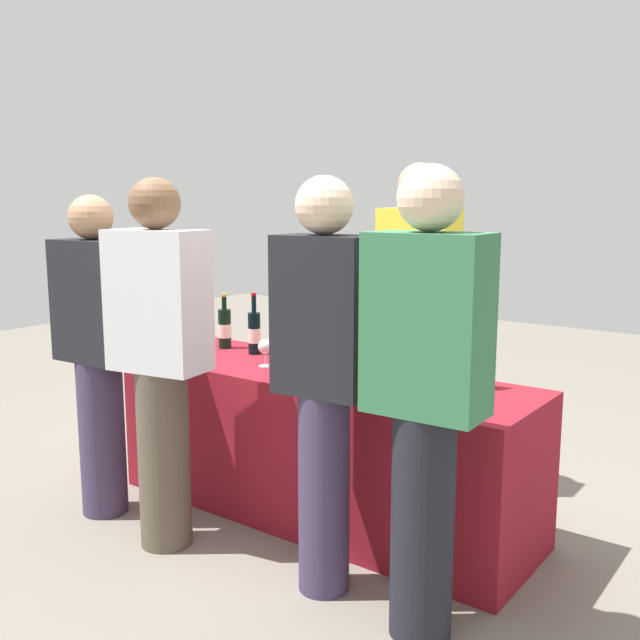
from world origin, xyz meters
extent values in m
plane|color=slate|center=(0.00, 0.00, 0.00)|extent=(12.00, 12.00, 0.00)
cube|color=maroon|center=(0.00, 0.00, 0.36)|extent=(2.12, 0.65, 0.72)
cylinder|color=black|center=(-0.75, 0.13, 0.83)|extent=(0.07, 0.07, 0.22)
cylinder|color=black|center=(-0.75, 0.13, 0.98)|extent=(0.03, 0.03, 0.07)
cylinder|color=gold|center=(-0.75, 0.13, 1.02)|extent=(0.03, 0.03, 0.02)
cylinder|color=silver|center=(-0.75, 0.13, 0.82)|extent=(0.07, 0.07, 0.08)
cylinder|color=black|center=(-0.52, 0.11, 0.83)|extent=(0.07, 0.07, 0.22)
cylinder|color=black|center=(-0.52, 0.11, 0.99)|extent=(0.03, 0.03, 0.09)
cylinder|color=maroon|center=(-0.52, 0.11, 1.04)|extent=(0.03, 0.03, 0.02)
cylinder|color=silver|center=(-0.52, 0.11, 0.82)|extent=(0.07, 0.07, 0.08)
cylinder|color=black|center=(-0.32, 0.06, 0.84)|extent=(0.07, 0.07, 0.23)
cylinder|color=black|center=(-0.32, 0.06, 1.00)|extent=(0.02, 0.02, 0.09)
cylinder|color=black|center=(-0.32, 0.06, 1.05)|extent=(0.03, 0.03, 0.02)
cylinder|color=silver|center=(-0.32, 0.06, 0.83)|extent=(0.07, 0.07, 0.08)
cylinder|color=black|center=(-0.14, 0.08, 0.83)|extent=(0.07, 0.07, 0.21)
cylinder|color=black|center=(-0.14, 0.08, 0.97)|extent=(0.03, 0.03, 0.07)
cylinder|color=maroon|center=(-0.14, 0.08, 1.01)|extent=(0.03, 0.03, 0.02)
cylinder|color=silver|center=(-0.14, 0.08, 0.82)|extent=(0.07, 0.07, 0.07)
cylinder|color=black|center=(0.02, 0.12, 0.84)|extent=(0.07, 0.07, 0.23)
cylinder|color=black|center=(0.02, 0.12, 1.00)|extent=(0.03, 0.03, 0.09)
cylinder|color=maroon|center=(0.02, 0.12, 1.05)|extent=(0.03, 0.03, 0.02)
cylinder|color=silver|center=(0.02, 0.12, 0.83)|extent=(0.07, 0.07, 0.08)
cylinder|color=black|center=(0.20, 0.06, 0.83)|extent=(0.07, 0.07, 0.21)
cylinder|color=black|center=(0.20, 0.06, 0.97)|extent=(0.03, 0.03, 0.08)
cylinder|color=black|center=(0.20, 0.06, 1.02)|extent=(0.03, 0.03, 0.02)
cylinder|color=silver|center=(0.20, 0.06, 0.82)|extent=(0.07, 0.07, 0.07)
cylinder|color=black|center=(0.34, 0.08, 0.83)|extent=(0.07, 0.07, 0.22)
cylinder|color=black|center=(0.34, 0.08, 0.98)|extent=(0.03, 0.03, 0.08)
cylinder|color=gold|center=(0.34, 0.08, 1.03)|extent=(0.03, 0.03, 0.02)
cylinder|color=silver|center=(0.34, 0.08, 0.82)|extent=(0.08, 0.08, 0.08)
cylinder|color=black|center=(0.73, 0.15, 0.83)|extent=(0.08, 0.08, 0.21)
cylinder|color=black|center=(0.73, 0.15, 0.97)|extent=(0.03, 0.03, 0.08)
cylinder|color=black|center=(0.73, 0.15, 1.02)|extent=(0.03, 0.03, 0.02)
cylinder|color=silver|center=(0.73, 0.15, 0.82)|extent=(0.08, 0.08, 0.07)
cylinder|color=silver|center=(-0.71, -0.16, 0.73)|extent=(0.06, 0.06, 0.00)
cylinder|color=silver|center=(-0.71, -0.16, 0.77)|extent=(0.01, 0.01, 0.08)
sphere|color=silver|center=(-0.71, -0.16, 0.83)|extent=(0.06, 0.06, 0.06)
cylinder|color=silver|center=(-0.28, -0.08, 0.73)|extent=(0.07, 0.07, 0.00)
cylinder|color=silver|center=(-0.28, -0.08, 0.76)|extent=(0.01, 0.01, 0.06)
sphere|color=silver|center=(-0.28, -0.08, 0.82)|extent=(0.07, 0.07, 0.07)
sphere|color=#590C19|center=(-0.28, -0.08, 0.81)|extent=(0.04, 0.04, 0.04)
cylinder|color=silver|center=(0.10, -0.17, 0.73)|extent=(0.07, 0.07, 0.00)
cylinder|color=silver|center=(0.10, -0.17, 0.76)|extent=(0.01, 0.01, 0.07)
sphere|color=silver|center=(0.10, -0.17, 0.83)|extent=(0.06, 0.06, 0.06)
cylinder|color=brown|center=(0.18, 0.62, 0.43)|extent=(0.22, 0.22, 0.85)
cube|color=yellow|center=(0.18, 0.62, 1.17)|extent=(0.40, 0.22, 0.64)
sphere|color=tan|center=(0.18, 0.62, 1.61)|extent=(0.23, 0.23, 0.23)
cylinder|color=#3F3351|center=(-0.88, -0.62, 0.39)|extent=(0.22, 0.22, 0.77)
cube|color=black|center=(-0.88, -0.62, 1.06)|extent=(0.41, 0.24, 0.58)
sphere|color=tan|center=(-0.88, -0.62, 1.46)|extent=(0.21, 0.21, 0.21)
cylinder|color=brown|center=(-0.37, -0.66, 0.40)|extent=(0.23, 0.23, 0.81)
cube|color=silver|center=(-0.37, -0.66, 1.11)|extent=(0.45, 0.30, 0.61)
sphere|color=brown|center=(-0.37, -0.66, 1.52)|extent=(0.22, 0.22, 0.22)
cylinder|color=#3F3351|center=(0.43, -0.55, 0.40)|extent=(0.20, 0.20, 0.81)
cube|color=black|center=(0.43, -0.55, 1.11)|extent=(0.38, 0.23, 0.60)
sphere|color=beige|center=(0.43, -0.55, 1.52)|extent=(0.22, 0.22, 0.22)
cylinder|color=black|center=(0.88, -0.59, 0.41)|extent=(0.22, 0.22, 0.82)
cube|color=#337247|center=(0.88, -0.59, 1.13)|extent=(0.41, 0.24, 0.61)
sphere|color=beige|center=(0.88, -0.59, 1.54)|extent=(0.22, 0.22, 0.22)
camera|label=1|loc=(2.01, -2.71, 1.54)|focal=40.58mm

